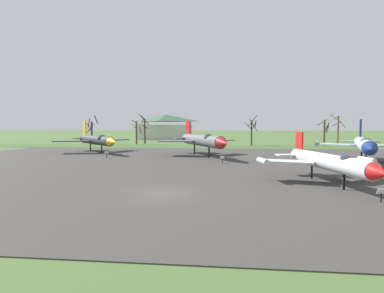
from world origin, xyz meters
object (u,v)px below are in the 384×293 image
object	(u,v)px
info_placard_front_left	(222,159)
jet_fighter_front_right	(97,140)
jet_fighter_front_left	(202,140)
info_placard_front_right	(107,154)
info_placard_rear_center	(381,194)
info_placard_rear_left	(372,165)
visitor_building	(166,127)
jet_fighter_rear_left	(364,144)
jet_fighter_rear_center	(328,161)

from	to	relation	value
info_placard_front_left	jet_fighter_front_right	bearing A→B (deg)	148.56
jet_fighter_front_left	info_placard_front_right	world-z (taller)	jet_fighter_front_left
info_placard_front_right	info_placard_rear_center	distance (m)	35.50
info_placard_front_left	info_placard_rear_left	bearing A→B (deg)	-19.67
jet_fighter_front_right	info_placard_rear_left	distance (m)	41.05
info_placard_front_right	info_placard_rear_left	distance (m)	33.41
info_placard_front_right	info_placard_rear_left	world-z (taller)	info_placard_rear_left
jet_fighter_front_right	info_placard_front_right	bearing A→B (deg)	-59.15
info_placard_rear_left	visitor_building	world-z (taller)	visitor_building
info_placard_front_left	visitor_building	xyz separation A→B (m)	(-20.59, 70.45, 3.61)
jet_fighter_front_right	info_placard_front_left	bearing A→B (deg)	-31.44
jet_fighter_front_right	jet_fighter_rear_left	distance (m)	40.48
jet_fighter_front_left	info_placard_front_left	xyz separation A→B (m)	(3.14, -8.95, -1.89)
jet_fighter_front_left	info_placard_front_left	world-z (taller)	jet_fighter_front_left
info_placard_front_left	jet_fighter_front_right	world-z (taller)	jet_fighter_front_right
jet_fighter_front_left	jet_fighter_rear_center	size ratio (longest dim) A/B	1.30
jet_fighter_front_left	jet_fighter_front_right	xyz separation A→B (m)	(-18.38, 4.21, -0.25)
jet_fighter_front_left	jet_fighter_rear_left	world-z (taller)	jet_fighter_rear_left
info_placard_front_left	jet_fighter_rear_center	world-z (taller)	jet_fighter_rear_center
info_placard_front_left	jet_fighter_rear_left	distance (m)	17.89
jet_fighter_front_left	visitor_building	size ratio (longest dim) A/B	0.91
info_placard_front_left	info_placard_rear_center	world-z (taller)	info_placard_front_left
jet_fighter_front_left	jet_fighter_rear_left	bearing A→B (deg)	-16.65
visitor_building	jet_fighter_front_right	bearing A→B (deg)	-90.93
jet_fighter_rear_left	info_placard_front_left	bearing A→B (deg)	-171.11
info_placard_front_right	info_placard_rear_left	xyz separation A→B (m)	(31.74, -10.44, 0.10)
info_placard_rear_center	info_placard_rear_left	bearing A→B (deg)	68.11
jet_fighter_rear_center	visitor_building	size ratio (longest dim) A/B	0.70
info_placard_front_right	info_placard_rear_center	world-z (taller)	info_placard_front_right
info_placard_rear_center	jet_fighter_rear_left	distance (m)	22.89
info_placard_rear_center	jet_fighter_rear_left	world-z (taller)	jet_fighter_rear_left
info_placard_rear_left	visitor_building	xyz separation A→B (m)	(-35.66, 75.84, 3.51)
info_placard_front_left	jet_fighter_rear_center	xyz separation A→B (m)	(8.41, -12.77, 1.24)
visitor_building	info_placard_front_right	bearing A→B (deg)	-86.57
info_placard_front_right	visitor_building	world-z (taller)	visitor_building
jet_fighter_front_left	visitor_building	bearing A→B (deg)	105.84
info_placard_front_left	visitor_building	world-z (taller)	visitor_building
info_placard_rear_center	visitor_building	world-z (taller)	visitor_building
info_placard_rear_center	jet_fighter_rear_center	bearing A→B (deg)	102.57
info_placard_front_left	jet_fighter_front_right	size ratio (longest dim) A/B	0.07
info_placard_front_right	jet_fighter_rear_left	xyz separation A→B (m)	(34.27, -2.30, 1.73)
jet_fighter_front_left	jet_fighter_rear_center	bearing A→B (deg)	-62.00
info_placard_front_right	info_placard_rear_center	size ratio (longest dim) A/B	1.06
jet_fighter_rear_center	info_placard_rear_left	distance (m)	10.01
jet_fighter_front_left	info_placard_rear_left	distance (m)	23.24
info_placard_rear_left	info_placard_front_left	bearing A→B (deg)	160.33
info_placard_front_left	visitor_building	size ratio (longest dim) A/B	0.05
jet_fighter_rear_center	info_placard_front_right	bearing A→B (deg)	144.61
jet_fighter_front_right	jet_fighter_front_left	bearing A→B (deg)	-12.89
jet_fighter_rear_left	visitor_building	distance (m)	77.75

